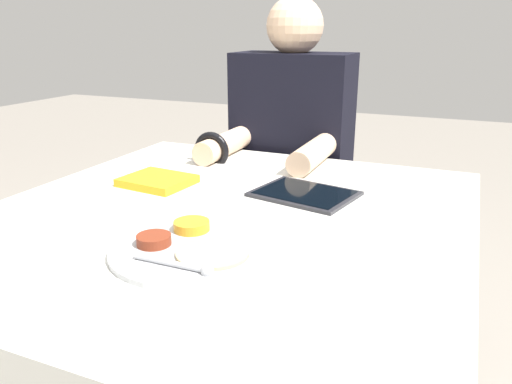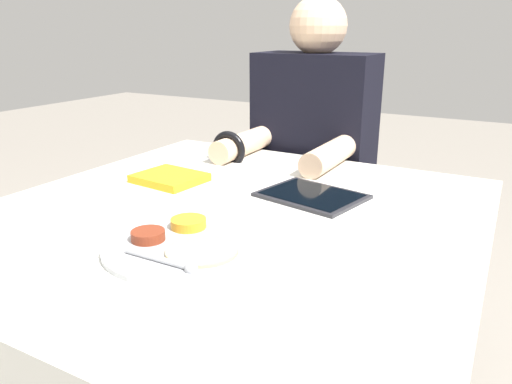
% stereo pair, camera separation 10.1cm
% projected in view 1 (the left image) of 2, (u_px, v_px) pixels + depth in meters
% --- Properties ---
extents(dining_table, '(1.01, 1.07, 0.76)m').
position_uv_depth(dining_table, '(227.00, 361.00, 1.19)').
color(dining_table, silver).
rests_on(dining_table, ground_plane).
extents(thali_tray, '(0.29, 0.29, 0.03)m').
position_uv_depth(thali_tray, '(191.00, 247.00, 0.88)').
color(thali_tray, '#B7BABF').
rests_on(thali_tray, dining_table).
extents(red_notebook, '(0.18, 0.15, 0.02)m').
position_uv_depth(red_notebook, '(158.00, 181.00, 1.26)').
color(red_notebook, silver).
rests_on(red_notebook, dining_table).
extents(tablet_device, '(0.26, 0.22, 0.01)m').
position_uv_depth(tablet_device, '(304.00, 194.00, 1.17)').
color(tablet_device, '#28282D').
rests_on(tablet_device, dining_table).
extents(person_diner, '(0.39, 0.47, 1.23)m').
position_uv_depth(person_diner, '(290.00, 195.00, 1.73)').
color(person_diner, black).
rests_on(person_diner, ground_plane).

